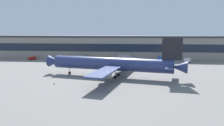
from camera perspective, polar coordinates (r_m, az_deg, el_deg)
The scene contains 11 objects.
ground_plane at distance 90.72m, azimuth -4.14°, elevation -3.49°, with size 600.00×600.00×0.00m, color slate.
terminal_building at distance 147.66m, azimuth -0.35°, elevation 4.11°, with size 161.75×15.40×14.72m.
airliner at distance 89.13m, azimuth 0.32°, elevation -0.28°, with size 56.94×49.15×16.04m.
stair_truck at distance 132.61m, azimuth 12.83°, elevation 1.03°, with size 6.45×4.77×3.55m.
pushback_tractor at distance 148.93m, azimuth -19.59°, elevation 1.20°, with size 4.10×5.40×1.75m.
baggage_tug at distance 132.47m, azimuth -12.05°, elevation 0.66°, with size 2.61×3.88×1.85m.
follow_me_car at distance 130.63m, azimuth 7.74°, elevation 0.66°, with size 3.59×4.79×1.85m.
fuel_truck at distance 136.06m, azimuth -8.02°, elevation 1.31°, with size 8.68×6.59×3.35m.
catering_truck at distance 132.09m, azimuth 2.96°, elevation 1.35°, with size 7.35×6.33×4.15m.
crew_van at distance 135.47m, azimuth 18.61°, elevation 0.73°, with size 4.55×5.59×2.55m.
traffic_cone_0 at distance 80.81m, azimuth -14.44°, elevation -5.01°, with size 0.53×0.53×0.66m, color #F2590C.
Camera 1 is at (14.98, -87.44, 19.00)m, focal length 36.05 mm.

